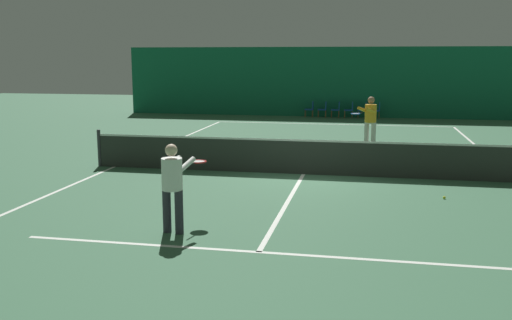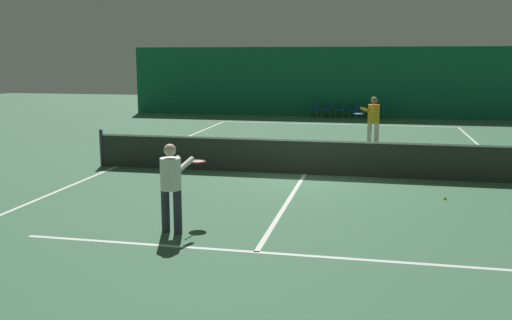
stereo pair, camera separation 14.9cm
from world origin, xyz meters
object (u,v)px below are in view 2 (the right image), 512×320
(tennis_ball, at_px, (445,198))
(courtside_chair_2, at_px, (341,109))
(tennis_net, at_px, (305,156))
(courtside_chair_4, at_px, (368,109))
(courtside_chair_5, at_px, (381,109))
(courtside_chair_0, at_px, (315,108))
(player_far, at_px, (373,118))
(courtside_chair_3, at_px, (354,109))
(player_near, at_px, (172,181))
(courtside_chair_1, at_px, (328,108))

(tennis_ball, bearing_deg, courtside_chair_2, 101.23)
(tennis_net, height_order, courtside_chair_4, tennis_net)
(courtside_chair_5, bearing_deg, tennis_net, -8.01)
(courtside_chair_0, xyz_separation_m, courtside_chair_2, (1.37, 0.00, 0.00))
(player_far, bearing_deg, tennis_net, 11.39)
(courtside_chair_5, bearing_deg, courtside_chair_3, -90.00)
(player_far, distance_m, courtside_chair_5, 9.62)
(courtside_chair_3, bearing_deg, player_near, -6.76)
(player_near, bearing_deg, tennis_ball, -44.08)
(courtside_chair_2, bearing_deg, courtside_chair_3, 90.00)
(courtside_chair_3, bearing_deg, tennis_net, -2.78)
(courtside_chair_3, relative_size, tennis_ball, 12.73)
(tennis_net, height_order, tennis_ball, tennis_net)
(player_far, relative_size, courtside_chair_2, 2.11)
(courtside_chair_1, distance_m, courtside_chair_2, 0.69)
(courtside_chair_1, xyz_separation_m, courtside_chair_2, (0.69, 0.00, 0.00))
(player_near, height_order, courtside_chair_4, player_near)
(courtside_chair_2, height_order, courtside_chair_4, same)
(courtside_chair_4, distance_m, courtside_chair_5, 0.69)
(courtside_chair_0, xyz_separation_m, courtside_chair_1, (0.69, 0.00, 0.00))
(player_near, bearing_deg, courtside_chair_5, 0.98)
(courtside_chair_0, distance_m, courtside_chair_5, 3.43)
(player_near, xyz_separation_m, player_far, (3.44, 10.91, 0.08))
(tennis_net, bearing_deg, player_near, -106.88)
(courtside_chair_5, height_order, tennis_ball, courtside_chair_5)
(courtside_chair_1, height_order, courtside_chair_4, same)
(courtside_chair_1, distance_m, courtside_chair_4, 2.06)
(player_near, bearing_deg, courtside_chair_4, 2.85)
(tennis_net, distance_m, courtside_chair_0, 14.94)
(tennis_ball, bearing_deg, player_far, 102.80)
(courtside_chair_0, height_order, courtside_chair_2, same)
(player_far, height_order, courtside_chair_1, player_far)
(courtside_chair_1, distance_m, tennis_ball, 17.48)
(courtside_chair_0, relative_size, tennis_ball, 12.73)
(courtside_chair_0, xyz_separation_m, tennis_ball, (4.75, -16.99, -0.45))
(player_near, height_order, courtside_chair_3, player_near)
(courtside_chair_3, distance_m, courtside_chair_4, 0.69)
(player_near, distance_m, tennis_ball, 6.27)
(courtside_chair_4, bearing_deg, courtside_chair_2, -90.00)
(tennis_net, distance_m, courtside_chair_2, 14.88)
(player_near, distance_m, courtside_chair_4, 20.74)
(tennis_net, relative_size, player_near, 7.39)
(player_far, bearing_deg, player_near, 12.03)
(courtside_chair_0, distance_m, tennis_ball, 17.65)
(player_far, height_order, tennis_ball, player_far)
(player_far, height_order, courtside_chair_5, player_far)
(player_near, relative_size, courtside_chair_3, 1.93)
(player_far, distance_m, courtside_chair_1, 9.90)
(courtside_chair_0, bearing_deg, courtside_chair_1, 90.00)
(courtside_chair_5, xyz_separation_m, tennis_ball, (1.32, -16.99, -0.45))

